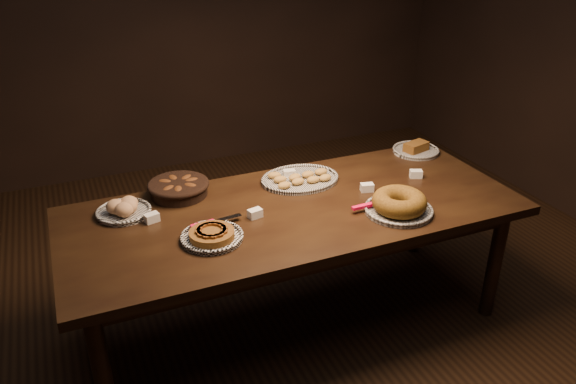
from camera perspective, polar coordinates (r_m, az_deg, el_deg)
name	(u,v)px	position (r m, az deg, el deg)	size (l,w,h in m)	color
ground	(294,320)	(3.37, 0.62, -12.88)	(5.00, 5.00, 0.00)	black
buffet_table	(295,219)	(2.98, 0.68, -2.81)	(2.40, 1.00, 0.75)	black
apple_tart_plate	(212,235)	(2.68, -7.74, -4.38)	(0.34, 0.30, 0.06)	white
madeleine_platter	(300,179)	(3.22, 1.22, 1.36)	(0.45, 0.37, 0.05)	black
bundt_cake_plate	(399,204)	(2.93, 11.20, -1.22)	(0.41, 0.35, 0.11)	black
croissant_basket	(179,187)	(3.11, -11.05, 0.50)	(0.33, 0.33, 0.08)	black
bread_roll_plate	(124,209)	(2.98, -16.33, -1.65)	(0.28, 0.28, 0.09)	white
loaf_plate	(416,149)	(3.71, 12.86, 4.23)	(0.30, 0.30, 0.07)	black
tent_cards	(301,192)	(3.06, 1.29, 0.00)	(1.60, 0.43, 0.04)	white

